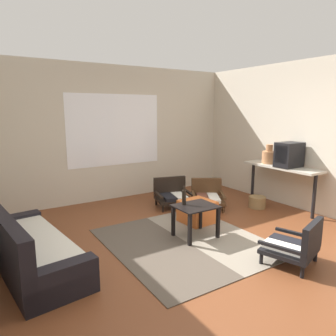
# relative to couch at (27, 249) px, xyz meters

# --- Properties ---
(ground_plane) EXTENTS (7.80, 7.80, 0.00)m
(ground_plane) POSITION_rel_couch_xyz_m (2.05, -0.84, -0.22)
(ground_plane) COLOR brown
(far_wall_with_window) EXTENTS (5.60, 0.13, 2.70)m
(far_wall_with_window) POSITION_rel_couch_xyz_m (2.05, 2.22, 1.13)
(far_wall_with_window) COLOR beige
(far_wall_with_window) RESTS_ON ground
(side_wall_right) EXTENTS (0.12, 6.60, 2.70)m
(side_wall_right) POSITION_rel_couch_xyz_m (4.71, -0.54, 1.13)
(side_wall_right) COLOR beige
(side_wall_right) RESTS_ON ground
(area_rug) EXTENTS (2.01, 2.25, 0.01)m
(area_rug) POSITION_rel_couch_xyz_m (1.97, -0.42, -0.22)
(area_rug) COLOR #4C4238
(area_rug) RESTS_ON ground
(couch) EXTENTS (0.97, 2.06, 0.72)m
(couch) POSITION_rel_couch_xyz_m (0.00, 0.00, 0.00)
(couch) COLOR black
(couch) RESTS_ON ground
(coffee_table) EXTENTS (0.58, 0.49, 0.48)m
(coffee_table) POSITION_rel_couch_xyz_m (2.20, -0.35, 0.15)
(coffee_table) COLOR black
(coffee_table) RESTS_ON ground
(armchair_by_window) EXTENTS (0.75, 0.67, 0.54)m
(armchair_by_window) POSITION_rel_couch_xyz_m (2.72, 1.07, 0.02)
(armchair_by_window) COLOR black
(armchair_by_window) RESTS_ON ground
(armchair_striped_foreground) EXTENTS (0.73, 0.71, 0.57)m
(armchair_striped_foreground) POSITION_rel_couch_xyz_m (2.71, -1.65, 0.03)
(armchair_striped_foreground) COLOR black
(armchair_striped_foreground) RESTS_ON ground
(armchair_corner) EXTENTS (0.81, 0.82, 0.53)m
(armchair_corner) POSITION_rel_couch_xyz_m (3.24, 0.64, 0.01)
(armchair_corner) COLOR #472D19
(armchair_corner) RESTS_ON ground
(ottoman_orange) EXTENTS (0.52, 0.52, 0.36)m
(ottoman_orange) POSITION_rel_couch_xyz_m (2.59, 0.11, -0.04)
(ottoman_orange) COLOR #D1662D
(ottoman_orange) RESTS_ON ground
(console_shelf) EXTENTS (0.45, 1.48, 0.81)m
(console_shelf) POSITION_rel_couch_xyz_m (4.37, -0.12, 0.50)
(console_shelf) COLOR #B2AD9E
(console_shelf) RESTS_ON ground
(crt_television) EXTENTS (0.46, 0.32, 0.44)m
(crt_television) POSITION_rel_couch_xyz_m (4.36, -0.25, 0.81)
(crt_television) COLOR black
(crt_television) RESTS_ON console_shelf
(clay_vase) EXTENTS (0.26, 0.26, 0.36)m
(clay_vase) POSITION_rel_couch_xyz_m (4.37, 0.19, 0.72)
(clay_vase) COLOR #A87047
(clay_vase) RESTS_ON console_shelf
(glass_bottle) EXTENTS (0.06, 0.06, 0.27)m
(glass_bottle) POSITION_rel_couch_xyz_m (2.08, -0.22, 0.37)
(glass_bottle) COLOR black
(glass_bottle) RESTS_ON coffee_table
(wicker_basket) EXTENTS (0.31, 0.31, 0.22)m
(wicker_basket) POSITION_rel_couch_xyz_m (4.03, 0.12, -0.12)
(wicker_basket) COLOR olive
(wicker_basket) RESTS_ON ground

